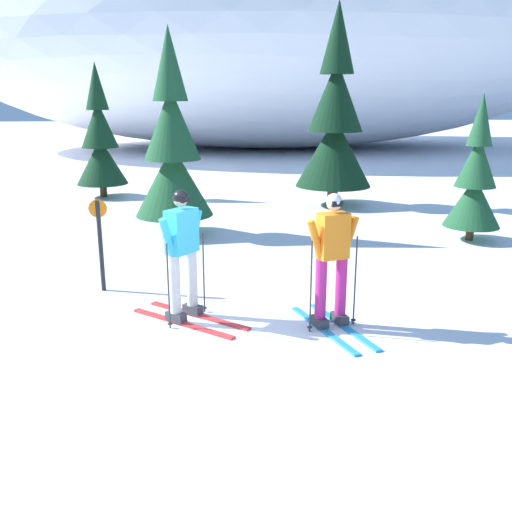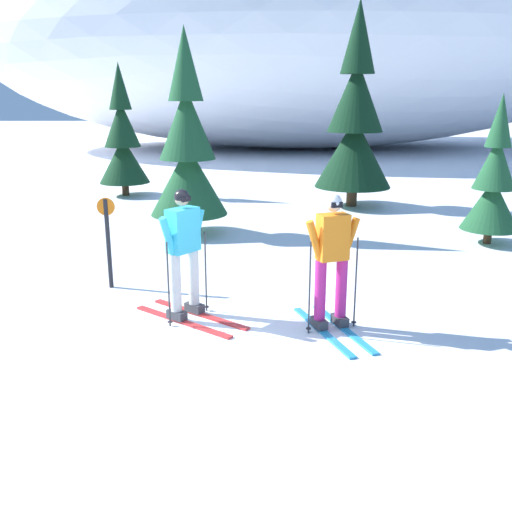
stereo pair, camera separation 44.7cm
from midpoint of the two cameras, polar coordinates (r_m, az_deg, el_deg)
ground_plane at (r=7.03m, az=-6.01°, el=-9.84°), size 120.00×120.00×0.00m
skier_orange_jacket at (r=7.54m, az=5.91°, el=-0.33°), size 0.92×1.75×1.82m
skier_cyan_jacket at (r=7.85m, az=-8.89°, el=0.32°), size 1.66×1.46×1.82m
pine_tree_far_left at (r=17.99m, az=-15.93°, el=10.82°), size 1.51×1.51×3.92m
pine_tree_center_left at (r=12.68m, az=-9.32°, el=10.24°), size 1.70×1.70×4.39m
pine_tree_center_right at (r=16.07m, az=7.04°, el=12.96°), size 2.08×2.08×5.38m
pine_tree_far_right at (r=12.83m, az=20.00°, el=7.03°), size 1.18×1.18×3.05m
snow_ridge_background at (r=33.98m, az=1.33°, el=20.91°), size 36.00×21.05×12.03m
trail_marker_post at (r=9.34m, az=-16.54°, el=1.55°), size 0.28×0.07×1.47m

